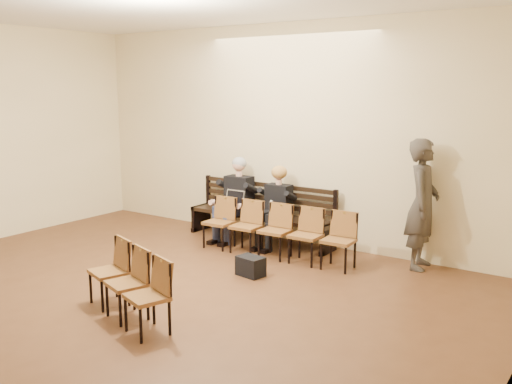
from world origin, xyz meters
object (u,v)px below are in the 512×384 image
bench (260,227)px  water_bottle (271,215)px  passerby (423,195)px  chair_row_front (275,231)px  laptop (230,207)px  bag (251,266)px  seated_man (236,199)px  chair_row_back (127,284)px  seated_woman (275,210)px

bench → water_bottle: 0.67m
bench → passerby: passerby is taller
chair_row_front → laptop: bearing=161.3°
bag → chair_row_front: size_ratio=0.15×
laptop → water_bottle: size_ratio=1.63×
bench → bag: size_ratio=7.27×
bench → seated_man: 0.62m
bench → passerby: bearing=2.2°
chair_row_front → chair_row_back: chair_row_front is taller
bench → seated_woman: size_ratio=2.24×
bench → seated_man: (-0.41, -0.12, 0.45)m
passerby → chair_row_front: size_ratio=0.85×
seated_woman → laptop: (-0.74, -0.22, -0.00)m
bag → seated_woman: bearing=110.3°
laptop → passerby: size_ratio=0.17×
seated_man → laptop: (0.04, -0.22, -0.09)m
seated_man → chair_row_front: size_ratio=0.55×
water_bottle → chair_row_front: chair_row_front is taller
bench → chair_row_front: bearing=-42.5°
bag → chair_row_back: 1.97m
laptop → bench: bearing=32.6°
bench → seated_woman: bearing=-17.8°
laptop → passerby: 3.08m
chair_row_back → seated_woman: bearing=112.7°
chair_row_back → bench: bearing=118.6°
seated_woman → chair_row_front: (0.34, -0.53, -0.18)m
water_bottle → bag: size_ratio=0.61×
seated_man → chair_row_back: size_ratio=0.96×
bench → chair_row_back: (0.61, -3.47, 0.16)m
water_bottle → seated_woman: bearing=108.6°
chair_row_back → seated_man: bearing=125.6°
seated_man → water_bottle: 0.91m
water_bottle → chair_row_back: 3.11m
bench → bag: 1.78m
seated_man → bag: 2.00m
seated_man → chair_row_front: bearing=-25.3°
laptop → chair_row_front: 1.13m
laptop → passerby: bearing=-2.1°
laptop → chair_row_back: 3.28m
seated_man → seated_woman: size_ratio=1.16×
seated_woman → bag: 1.58m
bench → seated_man: bearing=-163.6°
bag → passerby: bearing=43.2°
seated_woman → water_bottle: (0.08, -0.25, -0.02)m
seated_man → seated_woman: 0.79m
seated_woman → chair_row_front: bearing=-57.5°
seated_woman → chair_row_back: (0.23, -3.35, -0.19)m
bag → passerby: (1.74, 1.64, 0.91)m
chair_row_front → seated_man: bearing=152.0°
laptop → chair_row_back: (0.97, -3.13, -0.19)m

